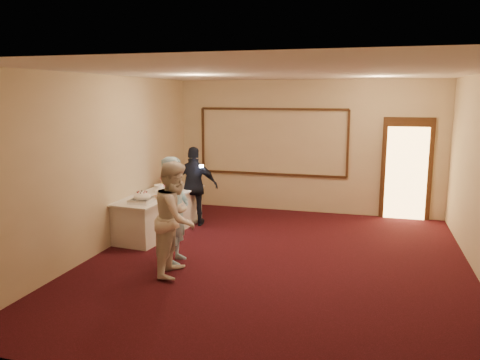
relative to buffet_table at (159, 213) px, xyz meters
name	(u,v)px	position (x,y,z in m)	size (l,w,h in m)	color
floor	(276,262)	(2.55, -1.06, -0.39)	(7.00, 7.00, 0.00)	black
room_walls	(278,137)	(2.55, -1.06, 1.64)	(6.04, 7.04, 3.02)	beige
wall_molding	(272,142)	(1.75, 2.41, 1.21)	(3.45, 0.04, 1.55)	#362310
doorway	(406,170)	(4.70, 2.40, 0.69)	(1.05, 0.07, 2.20)	#362310
buffet_table	(159,213)	(0.00, 0.00, 0.00)	(1.13, 2.39, 0.77)	silver
pavlova_tray	(142,198)	(0.04, -0.74, 0.46)	(0.38, 0.53, 0.19)	silver
cupcake_stand	(165,178)	(-0.24, 0.85, 0.53)	(0.28, 0.28, 0.41)	#F15A97
plate_stack_a	(159,188)	(-0.04, 0.13, 0.46)	(0.19, 0.19, 0.16)	white
plate_stack_b	(171,187)	(0.11, 0.36, 0.46)	(0.18, 0.18, 0.15)	white
tart	(159,197)	(0.20, -0.40, 0.41)	(0.26, 0.26, 0.05)	white
man	(175,210)	(1.00, -1.46, 0.47)	(0.63, 0.41, 1.72)	#9ED4F4
woman	(176,218)	(1.19, -1.90, 0.47)	(0.83, 0.65, 1.71)	white
guest	(195,186)	(0.50, 0.68, 0.43)	(0.96, 0.40, 1.63)	black
camera_flash	(201,166)	(0.71, 0.52, 0.88)	(0.07, 0.04, 0.05)	white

